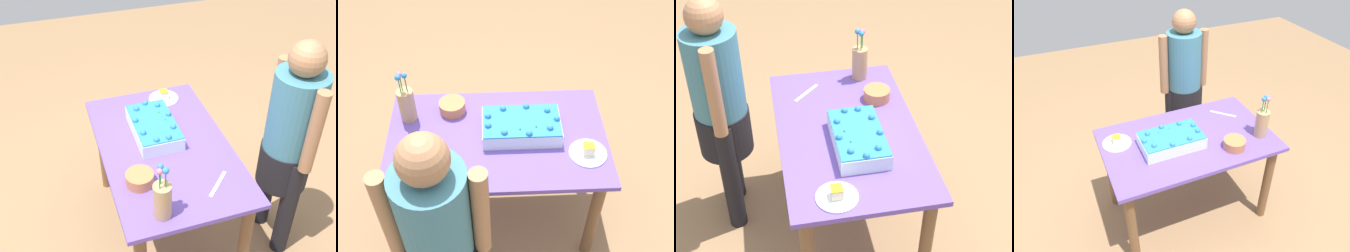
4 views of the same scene
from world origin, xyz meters
TOP-DOWN VIEW (x-y plane):
  - ground_plane at (0.00, 0.00)m, footprint 8.00×8.00m
  - dining_table at (0.00, 0.00)m, footprint 1.25×0.77m
  - sheet_cake at (0.14, 0.03)m, footprint 0.44×0.26m
  - serving_plate_with_slice at (0.49, -0.15)m, footprint 0.21×0.21m
  - cake_knife at (-0.40, -0.18)m, footprint 0.17×0.17m
  - flower_vase at (-0.51, 0.18)m, footprint 0.10×0.10m
  - fruit_bowl at (-0.26, 0.23)m, footprint 0.16×0.16m
  - person_standing at (-0.27, -0.69)m, footprint 0.45×0.31m

SIDE VIEW (x-z plane):
  - ground_plane at x=0.00m, z-range 0.00..0.00m
  - dining_table at x=0.00m, z-range 0.24..1.01m
  - cake_knife at x=-0.40m, z-range 0.77..0.77m
  - serving_plate_with_slice at x=0.49m, z-range 0.75..0.82m
  - fruit_bowl at x=-0.26m, z-range 0.77..0.84m
  - sheet_cake at x=0.14m, z-range 0.76..0.88m
  - person_standing at x=-0.27m, z-range 0.11..1.60m
  - flower_vase at x=-0.51m, z-range 0.71..1.05m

